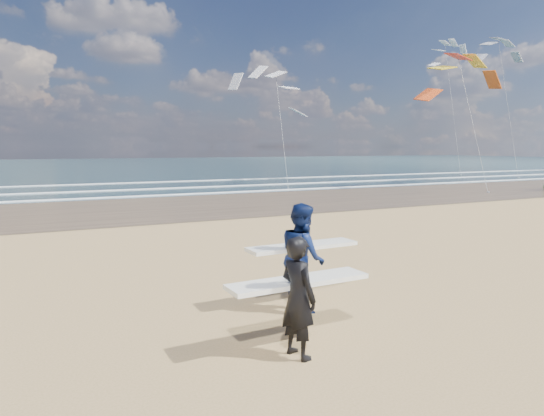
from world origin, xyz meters
TOP-DOWN VIEW (x-y plane):
  - wet_sand_strip at (20.00, 18.00)m, footprint 220.00×12.00m
  - ocean at (20.00, 72.00)m, footprint 220.00×100.00m
  - foam_breakers at (20.00, 28.10)m, footprint 220.00×11.70m
  - surfer_near at (-0.18, -0.54)m, footprint 2.22×1.01m
  - surfer_far at (0.87, 1.19)m, footprint 2.22×1.19m
  - kite_0 at (23.43, 18.33)m, footprint 7.51×4.93m
  - kite_1 at (12.96, 26.00)m, footprint 6.63×4.83m
  - kite_2 at (38.42, 27.25)m, footprint 6.46×4.81m
  - kite_5 at (36.79, 32.58)m, footprint 5.51×4.71m

SIDE VIEW (x-z plane):
  - wet_sand_strip at x=20.00m, z-range 0.00..0.01m
  - ocean at x=20.00m, z-range 0.00..0.02m
  - foam_breakers at x=20.00m, z-range 0.02..0.08m
  - surfer_near at x=-0.18m, z-range 0.02..1.75m
  - surfer_far at x=0.87m, z-range 0.01..1.96m
  - kite_1 at x=12.96m, z-range 0.81..10.50m
  - kite_0 at x=23.43m, z-range 1.18..11.89m
  - kite_5 at x=36.79m, z-range 0.55..15.77m
  - kite_2 at x=38.42m, z-range 0.97..15.89m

